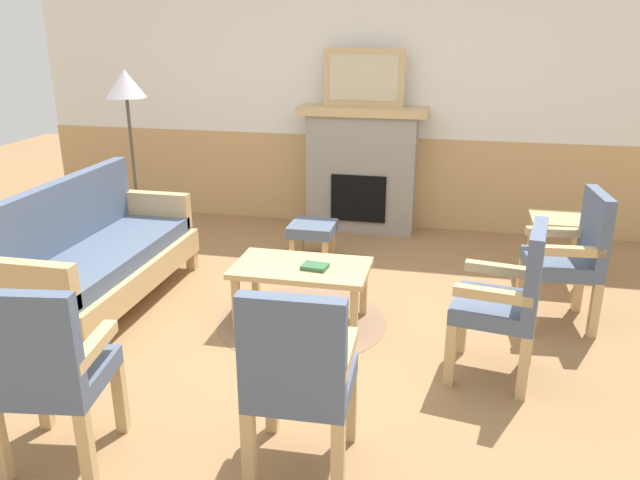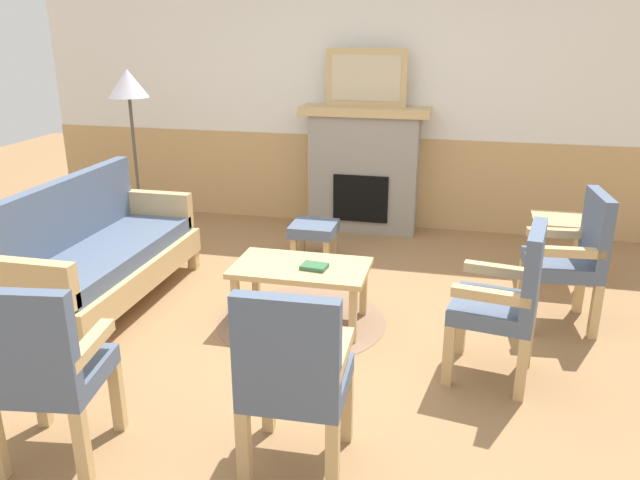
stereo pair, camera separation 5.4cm
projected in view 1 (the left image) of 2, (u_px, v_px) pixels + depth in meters
ground_plane at (310, 328)px, 4.46m from camera, size 14.00×14.00×0.00m
wall_back at (367, 101)px, 6.42m from camera, size 7.20×0.14×2.70m
fireplace at (362, 168)px, 6.41m from camera, size 1.30×0.44×1.28m
framed_picture at (364, 78)px, 6.11m from camera, size 0.80×0.04×0.56m
couch at (101, 257)px, 4.70m from camera, size 0.70×1.80×0.98m
coffee_table at (301, 272)px, 4.43m from camera, size 0.96×0.56×0.44m
round_rug at (302, 321)px, 4.56m from camera, size 1.24×1.24×0.01m
book_on_table at (315, 267)px, 4.35m from camera, size 0.19×0.15×0.03m
footstool at (312, 231)px, 5.63m from camera, size 0.40×0.40×0.36m
armchair_near_fireplace at (508, 296)px, 3.68m from camera, size 0.55×0.55×0.98m
armchair_by_window_left at (573, 252)px, 4.38m from camera, size 0.52×0.52×0.98m
armchair_front_left at (46, 368)px, 2.91m from camera, size 0.54×0.54×0.98m
armchair_front_center at (298, 373)px, 2.87m from camera, size 0.50×0.50×0.98m
side_table at (557, 231)px, 5.17m from camera, size 0.44×0.44×0.55m
floor_lamp_by_couch at (126, 95)px, 5.62m from camera, size 0.36×0.36×1.68m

